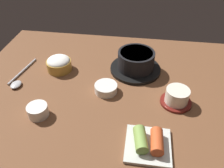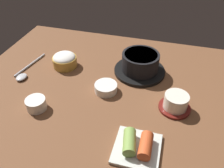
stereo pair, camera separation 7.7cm
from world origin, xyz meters
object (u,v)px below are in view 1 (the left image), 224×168
Objects in this scene: stone_pot at (136,62)px; tea_cup_with_saucer at (177,97)px; banchan_cup_center at (105,88)px; spoon at (18,80)px; kimchi_plate at (148,143)px; rice_bowl at (59,64)px; side_bowl_near at (38,111)px.

stone_pot reaches higher than tea_cup_with_saucer.
tea_cup_with_saucer is 23.97cm from banchan_cup_center.
banchan_cup_center is 0.40× the size of spoon.
stone_pot is at bearing 17.30° from spoon.
tea_cup_with_saucer is 1.29× the size of banchan_cup_center.
banchan_cup_center is at bearing 126.40° from kimchi_plate.
rice_bowl is at bearing 138.34° from kimchi_plate.
stone_pot is 1.59× the size of kimchi_plate.
kimchi_plate is at bearing -115.08° from tea_cup_with_saucer.
stone_pot reaches higher than kimchi_plate.
rice_bowl is 45.15cm from tea_cup_with_saucer.
kimchi_plate is at bearing -11.45° from side_bowl_near.
rice_bowl is 0.78× the size of kimchi_plate.
rice_bowl reaches higher than side_bowl_near.
stone_pot is at bearing 45.25° from side_bowl_near.
banchan_cup_center is (-9.62, -14.16, -2.23)cm from stone_pot.
stone_pot is 43.85cm from spoon.
tea_cup_with_saucer is (14.21, -16.51, -1.16)cm from stone_pot.
spoon is at bearing -162.70° from stone_pot.
stone_pot is at bearing 130.71° from tea_cup_with_saucer.
stone_pot is 2.48× the size of banchan_cup_center.
banchan_cup_center is at bearing 174.37° from tea_cup_with_saucer.
stone_pot is 17.27cm from banchan_cup_center.
spoon is at bearing 155.25° from kimchi_plate.
stone_pot is 35.36cm from kimchi_plate.
spoon is (-12.61, -9.10, -2.22)cm from rice_bowl.
tea_cup_with_saucer is 0.83× the size of kimchi_plate.
kimchi_plate is 52.18cm from spoon.
tea_cup_with_saucer is (43.35, -12.60, -0.21)cm from rice_bowl.
side_bowl_near is at bearing -47.24° from spoon.
banchan_cup_center is at bearing -27.72° from rice_bowl.
stone_pot is 21.81cm from tea_cup_with_saucer.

